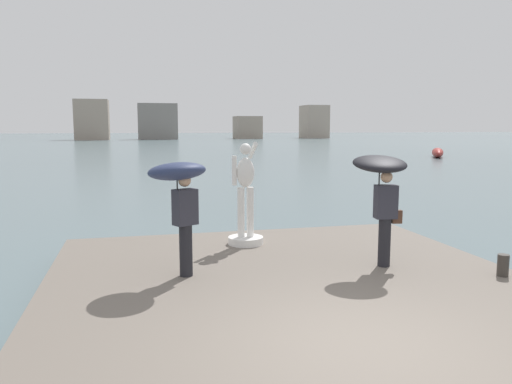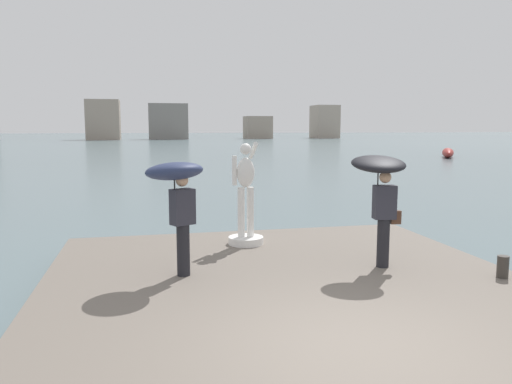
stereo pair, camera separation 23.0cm
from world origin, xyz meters
name	(u,v)px [view 1 (the left image)]	position (x,y,z in m)	size (l,w,h in m)	color
ground_plane	(163,160)	(0.00, 40.00, 0.00)	(400.00, 400.00, 0.00)	slate
pier	(306,308)	(0.00, 1.79, 0.20)	(7.97, 9.57, 0.40)	#70665B
statue_white_figure	(245,206)	(-0.18, 5.22, 1.23)	(0.75, 0.94, 2.20)	white
onlooker_left	(179,186)	(-1.75, 3.18, 1.94)	(1.29, 1.31, 1.98)	black
onlooker_right	(382,182)	(1.81, 2.98, 1.93)	(1.07, 1.09, 2.05)	black
mooring_bollard	(503,265)	(3.54, 1.91, 0.59)	(0.19, 0.19, 0.37)	#38332D
boat_far	(438,152)	(25.97, 37.62, 0.45)	(3.65, 5.14, 0.89)	#9E2D28
distant_skyline	(146,120)	(0.41, 115.11, 4.48)	(86.19, 12.73, 11.89)	gray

